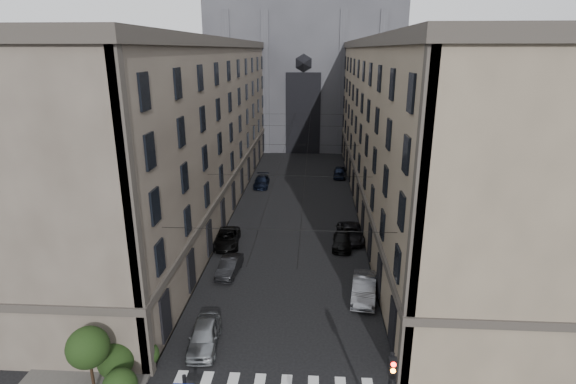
% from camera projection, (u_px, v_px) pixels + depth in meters
% --- Properties ---
extents(sidewalk_left, '(7.00, 80.00, 0.15)m').
position_uv_depth(sidewalk_left, '(209.00, 202.00, 54.18)').
color(sidewalk_left, '#383533').
rests_on(sidewalk_left, ground).
extents(sidewalk_right, '(7.00, 80.00, 0.15)m').
position_uv_depth(sidewalk_right, '(385.00, 206.00, 52.98)').
color(sidewalk_right, '#383533').
rests_on(sidewalk_right, ground).
extents(building_left, '(13.60, 60.60, 18.85)m').
position_uv_depth(building_left, '(180.00, 126.00, 51.53)').
color(building_left, '#483F37').
rests_on(building_left, ground).
extents(building_right, '(13.60, 60.60, 18.85)m').
position_uv_depth(building_right, '(417.00, 128.00, 50.00)').
color(building_right, brown).
rests_on(building_right, ground).
extents(gothic_tower, '(35.00, 23.00, 58.00)m').
position_uv_depth(gothic_tower, '(305.00, 49.00, 85.26)').
color(gothic_tower, '#2D2D33').
rests_on(gothic_tower, ground).
extents(shrub_cluster, '(3.90, 4.40, 3.90)m').
position_uv_depth(shrub_cluster, '(109.00, 360.00, 24.07)').
color(shrub_cluster, black).
rests_on(shrub_cluster, sidewalk_left).
extents(tram_wires, '(14.00, 60.00, 0.43)m').
position_uv_depth(tram_wires, '(296.00, 146.00, 51.05)').
color(tram_wires, black).
rests_on(tram_wires, ground).
extents(car_left_near, '(2.12, 4.57, 1.52)m').
position_uv_depth(car_left_near, '(204.00, 336.00, 27.85)').
color(car_left_near, gray).
rests_on(car_left_near, ground).
extents(car_left_midnear, '(1.81, 4.18, 1.34)m').
position_uv_depth(car_left_midnear, '(229.00, 266.00, 36.91)').
color(car_left_midnear, black).
rests_on(car_left_midnear, ground).
extents(car_left_midfar, '(2.79, 5.24, 1.40)m').
position_uv_depth(car_left_midfar, '(227.00, 238.00, 42.34)').
color(car_left_midfar, black).
rests_on(car_left_midfar, ground).
extents(car_left_far, '(2.04, 4.79, 1.38)m').
position_uv_depth(car_left_far, '(262.00, 181.00, 60.61)').
color(car_left_far, black).
rests_on(car_left_far, ground).
extents(car_right_near, '(2.34, 5.06, 1.61)m').
position_uv_depth(car_right_near, '(364.00, 288.00, 33.27)').
color(car_right_near, slate).
rests_on(car_right_near, ground).
extents(car_right_midnear, '(2.53, 5.15, 1.41)m').
position_uv_depth(car_right_midnear, '(350.00, 233.00, 43.55)').
color(car_right_midnear, black).
rests_on(car_right_midnear, ground).
extents(car_right_midfar, '(2.17, 4.53, 1.27)m').
position_uv_depth(car_right_midfar, '(342.00, 240.00, 42.06)').
color(car_right_midfar, black).
rests_on(car_right_midfar, ground).
extents(car_right_far, '(2.06, 4.45, 1.47)m').
position_uv_depth(car_right_far, '(340.00, 172.00, 64.93)').
color(car_right_far, black).
rests_on(car_right_far, ground).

